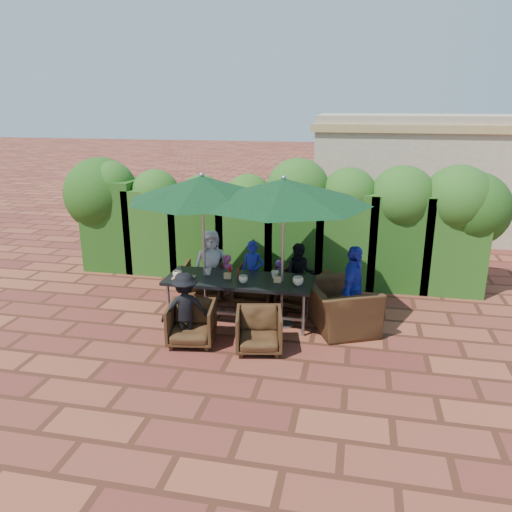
% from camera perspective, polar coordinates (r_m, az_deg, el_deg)
% --- Properties ---
extents(ground, '(80.00, 80.00, 0.00)m').
position_cam_1_polar(ground, '(8.41, -0.93, -7.57)').
color(ground, brown).
rests_on(ground, ground).
extents(dining_table, '(2.42, 0.90, 0.75)m').
position_cam_1_polar(dining_table, '(8.20, -1.94, -3.11)').
color(dining_table, black).
rests_on(dining_table, ground).
extents(umbrella_left, '(2.39, 2.39, 2.46)m').
position_cam_1_polar(umbrella_left, '(8.03, -6.19, 7.72)').
color(umbrella_left, gray).
rests_on(umbrella_left, ground).
extents(umbrella_right, '(2.73, 2.73, 2.46)m').
position_cam_1_polar(umbrella_right, '(7.71, 3.17, 7.40)').
color(umbrella_right, gray).
rests_on(umbrella_right, ground).
extents(chair_far_left, '(0.80, 0.76, 0.73)m').
position_cam_1_polar(chair_far_left, '(9.41, -5.98, -2.50)').
color(chair_far_left, black).
rests_on(chair_far_left, ground).
extents(chair_far_mid, '(0.74, 0.70, 0.72)m').
position_cam_1_polar(chair_far_mid, '(9.10, -0.08, -3.12)').
color(chair_far_mid, black).
rests_on(chair_far_mid, ground).
extents(chair_far_right, '(0.92, 0.89, 0.76)m').
position_cam_1_polar(chair_far_right, '(8.93, 5.30, -3.46)').
color(chair_far_right, black).
rests_on(chair_far_right, ground).
extents(chair_near_left, '(0.77, 0.73, 0.70)m').
position_cam_1_polar(chair_near_left, '(7.65, -7.39, -7.43)').
color(chair_near_left, black).
rests_on(chair_near_left, ground).
extents(chair_near_right, '(0.78, 0.75, 0.68)m').
position_cam_1_polar(chair_near_right, '(7.39, 0.34, -8.27)').
color(chair_near_right, black).
rests_on(chair_near_right, ground).
extents(chair_end_right, '(1.16, 1.36, 1.01)m').
position_cam_1_polar(chair_end_right, '(8.10, 9.61, -4.92)').
color(chair_end_right, black).
rests_on(chair_end_right, ground).
extents(adult_far_left, '(0.73, 0.59, 1.29)m').
position_cam_1_polar(adult_far_left, '(9.26, -5.13, -0.97)').
color(adult_far_left, silver).
rests_on(adult_far_left, ground).
extents(adult_far_mid, '(0.43, 0.36, 1.15)m').
position_cam_1_polar(adult_far_mid, '(9.02, -0.40, -1.87)').
color(adult_far_mid, '#1E2AA4').
rests_on(adult_far_mid, ground).
extents(adult_far_right, '(0.57, 0.37, 1.13)m').
position_cam_1_polar(adult_far_right, '(8.97, 5.02, -2.11)').
color(adult_far_right, black).
rests_on(adult_far_right, ground).
extents(adult_near_left, '(0.79, 0.58, 1.12)m').
position_cam_1_polar(adult_near_left, '(7.59, -8.10, -5.95)').
color(adult_near_left, black).
rests_on(adult_near_left, ground).
extents(adult_end_right, '(0.55, 0.88, 1.40)m').
position_cam_1_polar(adult_end_right, '(8.00, 10.99, -3.76)').
color(adult_end_right, '#1E2AA4').
rests_on(adult_end_right, ground).
extents(child_left, '(0.37, 0.34, 0.84)m').
position_cam_1_polar(child_left, '(9.27, -3.32, -2.38)').
color(child_left, '#CF4997').
rests_on(child_left, ground).
extents(child_right, '(0.31, 0.27, 0.76)m').
position_cam_1_polar(child_right, '(9.23, 2.65, -2.74)').
color(child_right, '#9052B1').
rests_on(child_right, ground).
extents(pedestrian_a, '(1.56, 0.74, 1.61)m').
position_cam_1_polar(pedestrian_a, '(11.84, 12.51, 3.51)').
color(pedestrian_a, green).
rests_on(pedestrian_a, ground).
extents(pedestrian_b, '(0.97, 0.82, 1.73)m').
position_cam_1_polar(pedestrian_b, '(12.28, 16.19, 4.00)').
color(pedestrian_b, '#CF4997').
rests_on(pedestrian_b, ground).
extents(pedestrian_c, '(1.22, 0.83, 1.74)m').
position_cam_1_polar(pedestrian_c, '(12.16, 19.89, 3.55)').
color(pedestrian_c, gray).
rests_on(pedestrian_c, ground).
extents(cup_a, '(0.15, 0.15, 0.12)m').
position_cam_1_polar(cup_a, '(8.29, -8.95, -2.11)').
color(cup_a, beige).
rests_on(cup_a, dining_table).
extents(cup_b, '(0.13, 0.13, 0.12)m').
position_cam_1_polar(cup_b, '(8.38, -5.51, -1.76)').
color(cup_b, beige).
rests_on(cup_b, dining_table).
extents(cup_c, '(0.15, 0.15, 0.12)m').
position_cam_1_polar(cup_c, '(7.99, -1.48, -2.66)').
color(cup_c, beige).
rests_on(cup_c, dining_table).
extents(cup_d, '(0.13, 0.13, 0.12)m').
position_cam_1_polar(cup_d, '(8.19, 2.18, -2.13)').
color(cup_d, beige).
rests_on(cup_d, dining_table).
extents(cup_e, '(0.17, 0.17, 0.14)m').
position_cam_1_polar(cup_e, '(7.91, 4.83, -2.86)').
color(cup_e, beige).
rests_on(cup_e, dining_table).
extents(ketchup_bottle, '(0.04, 0.04, 0.17)m').
position_cam_1_polar(ketchup_bottle, '(8.27, -3.01, -1.79)').
color(ketchup_bottle, '#B20C0A').
rests_on(ketchup_bottle, dining_table).
extents(sauce_bottle, '(0.04, 0.04, 0.17)m').
position_cam_1_polar(sauce_bottle, '(8.18, -2.04, -1.98)').
color(sauce_bottle, '#4C230C').
rests_on(sauce_bottle, dining_table).
extents(serving_tray, '(0.35, 0.25, 0.02)m').
position_cam_1_polar(serving_tray, '(8.30, -8.25, -2.43)').
color(serving_tray, '#A87651').
rests_on(serving_tray, dining_table).
extents(number_block_left, '(0.12, 0.06, 0.10)m').
position_cam_1_polar(number_block_left, '(8.18, -3.25, -2.26)').
color(number_block_left, tan).
rests_on(number_block_left, dining_table).
extents(number_block_right, '(0.12, 0.06, 0.10)m').
position_cam_1_polar(number_block_right, '(8.01, 2.48, -2.68)').
color(number_block_right, tan).
rests_on(number_block_right, dining_table).
extents(hedge_wall, '(9.10, 1.60, 2.49)m').
position_cam_1_polar(hedge_wall, '(10.13, 2.46, 4.73)').
color(hedge_wall, '#193C10').
rests_on(hedge_wall, ground).
extents(building, '(6.20, 3.08, 3.20)m').
position_cam_1_polar(building, '(14.67, 19.01, 8.76)').
color(building, '#C5B392').
rests_on(building, ground).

